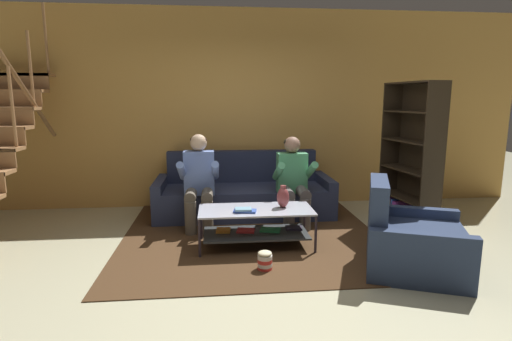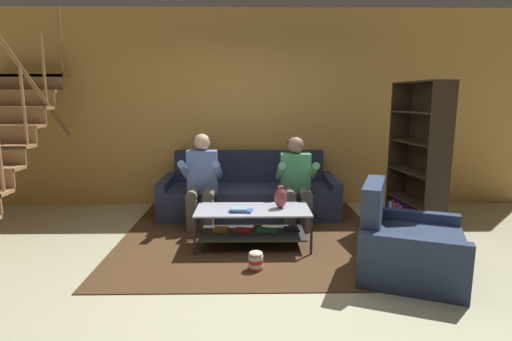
{
  "view_description": "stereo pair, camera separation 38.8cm",
  "coord_description": "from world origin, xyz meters",
  "px_view_note": "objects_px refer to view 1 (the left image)",
  "views": [
    {
      "loc": [
        -0.49,
        -3.59,
        1.62
      ],
      "look_at": [
        -0.03,
        0.98,
        0.78
      ],
      "focal_mm": 28.0,
      "sensor_mm": 36.0,
      "label": 1
    },
    {
      "loc": [
        -0.11,
        -3.62,
        1.62
      ],
      "look_at": [
        -0.03,
        0.98,
        0.78
      ],
      "focal_mm": 28.0,
      "sensor_mm": 36.0,
      "label": 2
    }
  ],
  "objects_px": {
    "person_seated_left": "(199,178)",
    "armchair": "(411,242)",
    "bookshelf": "(410,166)",
    "person_seated_right": "(293,178)",
    "book_stack": "(244,210)",
    "popcorn_tub": "(265,261)",
    "vase": "(283,197)",
    "couch": "(244,194)",
    "coffee_table": "(256,222)"
  },
  "relations": [
    {
      "from": "person_seated_left",
      "to": "armchair",
      "type": "distance_m",
      "value": 2.55
    },
    {
      "from": "bookshelf",
      "to": "person_seated_right",
      "type": "bearing_deg",
      "value": 174.92
    },
    {
      "from": "book_stack",
      "to": "popcorn_tub",
      "type": "xyz_separation_m",
      "value": [
        0.16,
        -0.52,
        -0.35
      ]
    },
    {
      "from": "armchair",
      "to": "bookshelf",
      "type": "bearing_deg",
      "value": 64.68
    },
    {
      "from": "vase",
      "to": "popcorn_tub",
      "type": "height_order",
      "value": "vase"
    },
    {
      "from": "couch",
      "to": "book_stack",
      "type": "height_order",
      "value": "couch"
    },
    {
      "from": "vase",
      "to": "bookshelf",
      "type": "xyz_separation_m",
      "value": [
        1.74,
        0.57,
        0.22
      ]
    },
    {
      "from": "couch",
      "to": "armchair",
      "type": "bearing_deg",
      "value": -54.14
    },
    {
      "from": "vase",
      "to": "book_stack",
      "type": "distance_m",
      "value": 0.47
    },
    {
      "from": "couch",
      "to": "coffee_table",
      "type": "height_order",
      "value": "couch"
    },
    {
      "from": "coffee_table",
      "to": "popcorn_tub",
      "type": "distance_m",
      "value": 0.66
    },
    {
      "from": "person_seated_right",
      "to": "popcorn_tub",
      "type": "bearing_deg",
      "value": -111.33
    },
    {
      "from": "person_seated_right",
      "to": "coffee_table",
      "type": "distance_m",
      "value": 0.97
    },
    {
      "from": "bookshelf",
      "to": "armchair",
      "type": "distance_m",
      "value": 1.55
    },
    {
      "from": "bookshelf",
      "to": "popcorn_tub",
      "type": "xyz_separation_m",
      "value": [
        -2.02,
        -1.23,
        -0.67
      ]
    },
    {
      "from": "person_seated_right",
      "to": "vase",
      "type": "bearing_deg",
      "value": -109.69
    },
    {
      "from": "coffee_table",
      "to": "vase",
      "type": "distance_m",
      "value": 0.4
    },
    {
      "from": "armchair",
      "to": "book_stack",
      "type": "bearing_deg",
      "value": 158.1
    },
    {
      "from": "coffee_table",
      "to": "person_seated_left",
      "type": "bearing_deg",
      "value": 131.18
    },
    {
      "from": "person_seated_right",
      "to": "bookshelf",
      "type": "xyz_separation_m",
      "value": [
        1.49,
        -0.13,
        0.15
      ]
    },
    {
      "from": "coffee_table",
      "to": "armchair",
      "type": "relative_size",
      "value": 1.03
    },
    {
      "from": "person_seated_right",
      "to": "vase",
      "type": "xyz_separation_m",
      "value": [
        -0.25,
        -0.7,
        -0.07
      ]
    },
    {
      "from": "couch",
      "to": "coffee_table",
      "type": "xyz_separation_m",
      "value": [
        0.04,
        -1.28,
        0.0
      ]
    },
    {
      "from": "couch",
      "to": "vase",
      "type": "relative_size",
      "value": 9.79
    },
    {
      "from": "bookshelf",
      "to": "armchair",
      "type": "height_order",
      "value": "bookshelf"
    },
    {
      "from": "vase",
      "to": "person_seated_right",
      "type": "bearing_deg",
      "value": 70.31
    },
    {
      "from": "couch",
      "to": "armchair",
      "type": "height_order",
      "value": "couch"
    },
    {
      "from": "couch",
      "to": "popcorn_tub",
      "type": "height_order",
      "value": "couch"
    },
    {
      "from": "couch",
      "to": "bookshelf",
      "type": "height_order",
      "value": "bookshelf"
    },
    {
      "from": "person_seated_left",
      "to": "vase",
      "type": "bearing_deg",
      "value": -36.64
    },
    {
      "from": "vase",
      "to": "book_stack",
      "type": "bearing_deg",
      "value": -162.15
    },
    {
      "from": "person_seated_left",
      "to": "person_seated_right",
      "type": "xyz_separation_m",
      "value": [
        1.19,
        -0.0,
        -0.02
      ]
    },
    {
      "from": "book_stack",
      "to": "bookshelf",
      "type": "relative_size",
      "value": 0.14
    },
    {
      "from": "vase",
      "to": "armchair",
      "type": "relative_size",
      "value": 0.21
    },
    {
      "from": "person_seated_left",
      "to": "book_stack",
      "type": "bearing_deg",
      "value": -59.11
    },
    {
      "from": "person_seated_left",
      "to": "popcorn_tub",
      "type": "xyz_separation_m",
      "value": [
        0.66,
        -1.37,
        -0.54
      ]
    },
    {
      "from": "vase",
      "to": "coffee_table",
      "type": "bearing_deg",
      "value": -174.2
    },
    {
      "from": "book_stack",
      "to": "armchair",
      "type": "distance_m",
      "value": 1.68
    },
    {
      "from": "person_seated_left",
      "to": "popcorn_tub",
      "type": "relative_size",
      "value": 6.12
    },
    {
      "from": "person_seated_left",
      "to": "armchair",
      "type": "height_order",
      "value": "person_seated_left"
    },
    {
      "from": "bookshelf",
      "to": "armchair",
      "type": "relative_size",
      "value": 1.51
    },
    {
      "from": "couch",
      "to": "person_seated_left",
      "type": "bearing_deg",
      "value": -137.49
    },
    {
      "from": "coffee_table",
      "to": "vase",
      "type": "bearing_deg",
      "value": 5.8
    },
    {
      "from": "book_stack",
      "to": "person_seated_right",
      "type": "bearing_deg",
      "value": 50.62
    },
    {
      "from": "book_stack",
      "to": "armchair",
      "type": "xyz_separation_m",
      "value": [
        1.55,
        -0.62,
        -0.18
      ]
    },
    {
      "from": "book_stack",
      "to": "armchair",
      "type": "bearing_deg",
      "value": -21.9
    },
    {
      "from": "person_seated_left",
      "to": "book_stack",
      "type": "xyz_separation_m",
      "value": [
        0.5,
        -0.84,
        -0.19
      ]
    },
    {
      "from": "person_seated_left",
      "to": "person_seated_right",
      "type": "relative_size",
      "value": 1.04
    },
    {
      "from": "vase",
      "to": "person_seated_left",
      "type": "bearing_deg",
      "value": 143.36
    },
    {
      "from": "coffee_table",
      "to": "bookshelf",
      "type": "bearing_deg",
      "value": 16.31
    }
  ]
}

